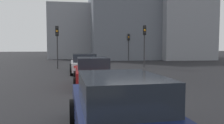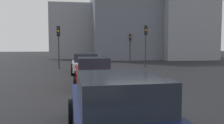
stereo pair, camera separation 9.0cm
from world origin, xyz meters
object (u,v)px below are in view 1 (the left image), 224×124
(car_white_right_lead, at_px, (84,64))
(traffic_light_near_right, at_px, (57,38))
(car_red_right_second, at_px, (93,72))
(traffic_light_far_left, at_px, (144,37))
(car_navy_right_third, at_px, (119,111))
(traffic_light_near_left, at_px, (129,41))

(car_white_right_lead, bearing_deg, traffic_light_near_right, 28.40)
(car_red_right_second, distance_m, traffic_light_near_right, 9.84)
(traffic_light_far_left, bearing_deg, traffic_light_near_right, -86.22)
(car_red_right_second, distance_m, traffic_light_far_left, 11.01)
(car_navy_right_third, bearing_deg, traffic_light_near_left, -16.13)
(car_red_right_second, bearing_deg, traffic_light_near_left, -18.95)
(car_red_right_second, relative_size, traffic_light_near_left, 1.10)
(car_red_right_second, bearing_deg, traffic_light_near_right, 14.76)
(car_navy_right_third, xyz_separation_m, traffic_light_near_left, (26.09, -6.59, 1.99))
(car_red_right_second, height_order, traffic_light_far_left, traffic_light_far_left)
(car_red_right_second, relative_size, car_navy_right_third, 0.86)
(car_white_right_lead, height_order, traffic_light_near_right, traffic_light_near_right)
(car_white_right_lead, relative_size, traffic_light_far_left, 1.02)
(car_navy_right_third, height_order, traffic_light_near_left, traffic_light_near_left)
(car_navy_right_third, bearing_deg, traffic_light_near_right, 6.52)
(car_red_right_second, height_order, traffic_light_near_right, traffic_light_near_right)
(car_navy_right_third, bearing_deg, traffic_light_far_left, -21.42)
(car_white_right_lead, distance_m, traffic_light_near_left, 15.39)
(car_navy_right_third, height_order, traffic_light_far_left, traffic_light_far_left)
(car_white_right_lead, distance_m, car_red_right_second, 5.43)
(traffic_light_near_left, bearing_deg, car_red_right_second, -13.18)
(traffic_light_near_left, bearing_deg, traffic_light_far_left, 0.75)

